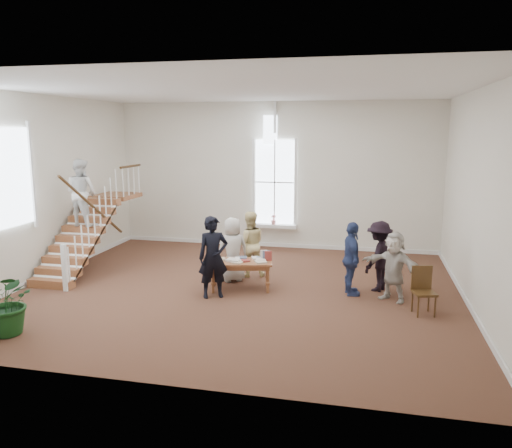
% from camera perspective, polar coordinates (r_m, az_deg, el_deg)
% --- Properties ---
extents(ground, '(10.00, 10.00, 0.00)m').
position_cam_1_polar(ground, '(11.66, -1.95, -7.51)').
color(ground, '#482C1C').
rests_on(ground, ground).
extents(room_shell, '(10.49, 10.00, 10.00)m').
position_cam_1_polar(room_shell, '(15.70, 2.07, -1.22)').
color(room_shell, silver).
rests_on(room_shell, ground).
extents(staircase, '(1.10, 4.10, 2.92)m').
position_cam_1_polar(staircase, '(13.66, -19.09, 1.59)').
color(staircase, brown).
rests_on(staircase, ground).
extents(library_table, '(1.57, 1.02, 0.74)m').
position_cam_1_polar(library_table, '(11.53, -1.74, -4.62)').
color(library_table, brown).
rests_on(library_table, ground).
extents(police_officer, '(0.79, 0.69, 1.81)m').
position_cam_1_polar(police_officer, '(10.97, -4.92, -3.80)').
color(police_officer, black).
rests_on(police_officer, ground).
extents(elderly_woman, '(0.92, 0.84, 1.58)m').
position_cam_1_polar(elderly_woman, '(12.13, -2.68, -2.93)').
color(elderly_woman, beige).
rests_on(elderly_woman, ground).
extents(person_yellow, '(0.97, 0.87, 1.65)m').
position_cam_1_polar(person_yellow, '(12.52, -0.76, -2.30)').
color(person_yellow, '#F2DD97').
rests_on(person_yellow, ground).
extents(woman_cluster_a, '(0.62, 1.04, 1.66)m').
position_cam_1_polar(woman_cluster_a, '(11.30, 10.86, -3.92)').
color(woman_cluster_a, navy).
rests_on(woman_cluster_a, ground).
extents(woman_cluster_b, '(1.01, 1.20, 1.62)m').
position_cam_1_polar(woman_cluster_b, '(11.74, 13.86, -3.59)').
color(woman_cluster_b, black).
rests_on(woman_cluster_b, ground).
extents(woman_cluster_c, '(1.42, 1.17, 1.52)m').
position_cam_1_polar(woman_cluster_c, '(11.13, 15.46, -4.70)').
color(woman_cluster_c, beige).
rests_on(woman_cluster_c, ground).
extents(floor_plant, '(1.08, 0.94, 1.20)m').
position_cam_1_polar(floor_plant, '(10.08, -26.47, -8.03)').
color(floor_plant, '#123913').
rests_on(floor_plant, ground).
extents(side_chair, '(0.51, 0.51, 0.96)m').
position_cam_1_polar(side_chair, '(10.61, 18.55, -6.90)').
color(side_chair, '#31200D').
rests_on(side_chair, ground).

